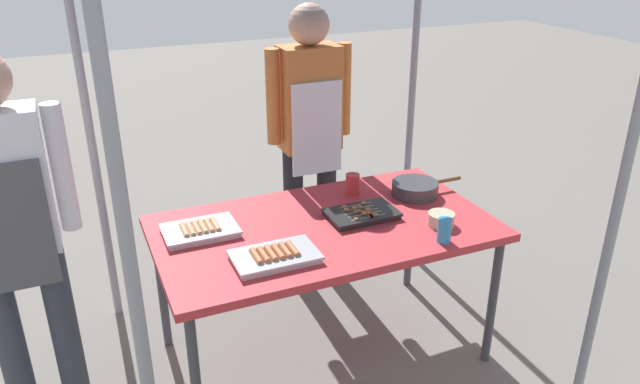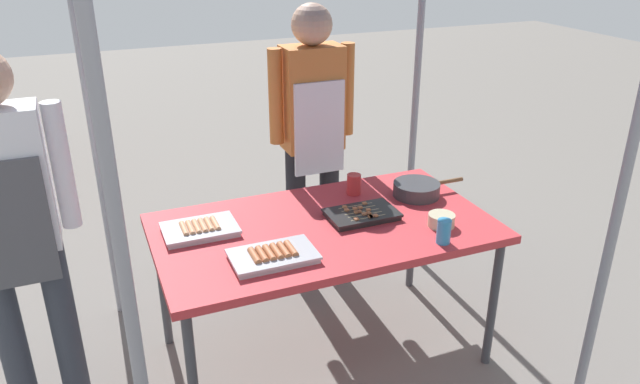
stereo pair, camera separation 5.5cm
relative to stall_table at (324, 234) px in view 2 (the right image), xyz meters
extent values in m
plane|color=#66605B|center=(0.00, 0.00, -0.70)|extent=(18.00, 18.00, 0.00)
cube|color=#C63338|center=(0.00, 0.00, 0.03)|extent=(1.60, 0.90, 0.04)
cylinder|color=#3F3F44|center=(-0.74, -0.39, -0.34)|extent=(0.04, 0.04, 0.71)
cylinder|color=#3F3F44|center=(0.74, -0.39, -0.34)|extent=(0.04, 0.04, 0.71)
cylinder|color=#3F3F44|center=(-0.74, 0.39, -0.34)|extent=(0.04, 0.04, 0.71)
cylinder|color=#3F3F44|center=(0.74, 0.39, -0.34)|extent=(0.04, 0.04, 0.71)
cylinder|color=gray|center=(-0.95, -0.80, 0.36)|extent=(0.04, 0.04, 2.12)
cylinder|color=gray|center=(0.95, -0.80, 0.36)|extent=(0.04, 0.04, 2.12)
cylinder|color=gray|center=(-0.95, 0.80, 0.36)|extent=(0.04, 0.04, 2.12)
cylinder|color=gray|center=(0.95, 0.80, 0.36)|extent=(0.04, 0.04, 2.12)
cube|color=#ADADB2|center=(-0.33, -0.22, 0.06)|extent=(0.36, 0.21, 0.02)
cube|color=#ADADB2|center=(-0.33, -0.22, 0.08)|extent=(0.37, 0.23, 0.01)
cylinder|color=#B7663D|center=(-0.41, -0.22, 0.09)|extent=(0.03, 0.12, 0.03)
cylinder|color=#B7663D|center=(-0.38, -0.22, 0.09)|extent=(0.03, 0.12, 0.03)
cylinder|color=#B7663D|center=(-0.34, -0.22, 0.09)|extent=(0.03, 0.12, 0.03)
cylinder|color=#B7663D|center=(-0.31, -0.22, 0.09)|extent=(0.03, 0.12, 0.03)
cylinder|color=#B7663D|center=(-0.28, -0.22, 0.09)|extent=(0.03, 0.12, 0.03)
cylinder|color=#B7663D|center=(-0.25, -0.22, 0.09)|extent=(0.03, 0.12, 0.03)
cube|color=black|center=(0.20, 0.00, 0.06)|extent=(0.33, 0.20, 0.02)
cube|color=black|center=(0.20, 0.00, 0.08)|extent=(0.34, 0.22, 0.01)
cylinder|color=tan|center=(0.20, -0.07, 0.08)|extent=(0.18, 0.01, 0.01)
cube|color=#B7663D|center=(0.22, -0.07, 0.08)|extent=(0.02, 0.02, 0.02)
cube|color=#B7663D|center=(0.24, -0.07, 0.08)|extent=(0.02, 0.02, 0.02)
cube|color=#B7663D|center=(0.14, -0.07, 0.08)|extent=(0.02, 0.02, 0.02)
cube|color=#B7663D|center=(0.21, -0.07, 0.08)|extent=(0.02, 0.02, 0.02)
cylinder|color=tan|center=(0.20, -0.03, 0.08)|extent=(0.18, 0.01, 0.01)
cube|color=#B7663D|center=(0.20, -0.03, 0.08)|extent=(0.02, 0.02, 0.02)
cube|color=#B7663D|center=(0.22, -0.03, 0.08)|extent=(0.02, 0.02, 0.02)
cylinder|color=tan|center=(0.20, 0.00, 0.08)|extent=(0.18, 0.01, 0.01)
cube|color=#B7663D|center=(0.19, 0.00, 0.08)|extent=(0.02, 0.02, 0.02)
cube|color=#B7663D|center=(0.24, 0.00, 0.08)|extent=(0.02, 0.02, 0.02)
cube|color=#B7663D|center=(0.17, 0.00, 0.08)|extent=(0.02, 0.02, 0.02)
cylinder|color=tan|center=(0.20, 0.04, 0.08)|extent=(0.18, 0.01, 0.01)
cube|color=#B7663D|center=(0.18, 0.04, 0.08)|extent=(0.02, 0.02, 0.02)
cube|color=#B7663D|center=(0.21, 0.04, 0.08)|extent=(0.02, 0.02, 0.02)
cube|color=#B7663D|center=(0.14, 0.04, 0.08)|extent=(0.02, 0.02, 0.02)
cylinder|color=tan|center=(0.20, 0.07, 0.08)|extent=(0.18, 0.01, 0.01)
cube|color=#B7663D|center=(0.14, 0.07, 0.08)|extent=(0.02, 0.02, 0.02)
cube|color=#B7663D|center=(0.25, 0.07, 0.08)|extent=(0.02, 0.02, 0.02)
cube|color=#ADADB2|center=(-0.56, 0.14, 0.06)|extent=(0.33, 0.22, 0.02)
cube|color=#ADADB2|center=(-0.56, 0.14, 0.08)|extent=(0.34, 0.24, 0.01)
cylinder|color=tan|center=(-0.64, 0.14, 0.09)|extent=(0.03, 0.13, 0.03)
cylinder|color=tan|center=(-0.61, 0.14, 0.09)|extent=(0.03, 0.13, 0.03)
cylinder|color=tan|center=(-0.58, 0.14, 0.09)|extent=(0.03, 0.13, 0.03)
cylinder|color=tan|center=(-0.55, 0.14, 0.09)|extent=(0.03, 0.13, 0.03)
cylinder|color=tan|center=(-0.52, 0.14, 0.09)|extent=(0.03, 0.13, 0.03)
cylinder|color=tan|center=(-0.49, 0.14, 0.09)|extent=(0.03, 0.13, 0.03)
cylinder|color=#38383A|center=(0.58, 0.13, 0.09)|extent=(0.24, 0.24, 0.07)
cylinder|color=brown|center=(0.78, 0.13, 0.10)|extent=(0.16, 0.02, 0.02)
cylinder|color=#386B33|center=(0.58, 0.13, 0.12)|extent=(0.22, 0.22, 0.01)
cylinder|color=#BFB28C|center=(0.51, -0.22, 0.08)|extent=(0.13, 0.13, 0.06)
cylinder|color=red|center=(0.28, 0.27, 0.11)|extent=(0.07, 0.07, 0.11)
cylinder|color=#338CBF|center=(0.43, -0.37, 0.11)|extent=(0.06, 0.06, 0.11)
cylinder|color=black|center=(0.14, 0.78, -0.27)|extent=(0.12, 0.12, 0.85)
cylinder|color=black|center=(0.36, 0.78, -0.27)|extent=(0.12, 0.12, 0.85)
cube|color=#CC7233|center=(0.25, 0.78, 0.45)|extent=(0.34, 0.20, 0.60)
cube|color=white|center=(0.25, 0.67, 0.30)|extent=(0.30, 0.02, 0.54)
cylinder|color=#CC7233|center=(0.03, 0.78, 0.48)|extent=(0.08, 0.08, 0.54)
cylinder|color=#CC7233|center=(0.47, 0.78, 0.48)|extent=(0.08, 0.08, 0.54)
sphere|color=tan|center=(0.25, 0.78, 0.86)|extent=(0.23, 0.23, 0.23)
cylinder|color=#333842|center=(-1.43, 0.13, -0.28)|extent=(0.12, 0.12, 0.84)
cylinder|color=#333842|center=(-1.21, 0.13, -0.28)|extent=(0.12, 0.12, 0.84)
cube|color=white|center=(-1.32, 0.13, 0.44)|extent=(0.34, 0.20, 0.60)
cube|color=#4C4C51|center=(-1.32, 0.02, 0.29)|extent=(0.30, 0.02, 0.54)
cylinder|color=white|center=(-1.10, 0.13, 0.47)|extent=(0.08, 0.08, 0.54)
camera|label=1|loc=(-1.05, -2.36, 1.37)|focal=34.09mm
camera|label=2|loc=(-1.00, -2.38, 1.37)|focal=34.09mm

